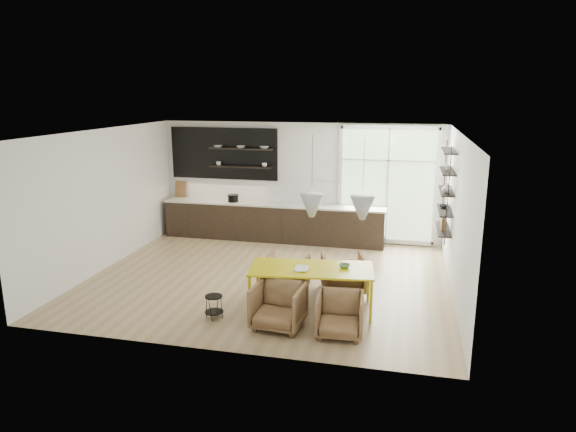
# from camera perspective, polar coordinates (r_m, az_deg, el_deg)

# --- Properties ---
(room) EXTENTS (7.02, 6.01, 2.91)m
(room) POSITION_cam_1_polar(r_m,az_deg,el_deg) (10.82, 2.25, 2.10)
(room) COLOR tan
(room) RESTS_ON ground
(kitchen_run) EXTENTS (5.54, 0.69, 2.75)m
(kitchen_run) POSITION_cam_1_polar(r_m,az_deg,el_deg) (12.80, -2.05, -0.03)
(kitchen_run) COLOR black
(kitchen_run) RESTS_ON ground
(right_shelving) EXTENTS (0.26, 1.22, 1.90)m
(right_shelving) POSITION_cam_1_polar(r_m,az_deg,el_deg) (10.71, 17.12, 2.41)
(right_shelving) COLOR black
(right_shelving) RESTS_ON ground
(dining_table) EXTENTS (2.16, 1.18, 0.75)m
(dining_table) POSITION_cam_1_polar(r_m,az_deg,el_deg) (8.68, 2.61, -6.10)
(dining_table) COLOR #C9BB0A
(dining_table) RESTS_ON ground
(armchair_back_left) EXTENTS (0.80, 0.82, 0.70)m
(armchair_back_left) POSITION_cam_1_polar(r_m,az_deg,el_deg) (9.53, -0.24, -6.48)
(armchair_back_left) COLOR brown
(armchair_back_left) RESTS_ON ground
(armchair_back_right) EXTENTS (0.94, 0.95, 0.72)m
(armchair_back_right) POSITION_cam_1_polar(r_m,az_deg,el_deg) (9.60, 6.12, -6.35)
(armchair_back_right) COLOR brown
(armchair_back_right) RESTS_ON ground
(armchair_front_left) EXTENTS (0.83, 0.85, 0.72)m
(armchair_front_left) POSITION_cam_1_polar(r_m,az_deg,el_deg) (8.17, -1.05, -9.94)
(armchair_front_left) COLOR brown
(armchair_front_left) RESTS_ON ground
(armchair_front_right) EXTENTS (0.75, 0.77, 0.66)m
(armchair_front_right) POSITION_cam_1_polar(r_m,az_deg,el_deg) (7.98, 5.77, -10.86)
(armchair_front_right) COLOR brown
(armchair_front_right) RESTS_ON ground
(wire_stool) EXTENTS (0.31, 0.31, 0.39)m
(wire_stool) POSITION_cam_1_polar(r_m,az_deg,el_deg) (8.61, -8.23, -9.62)
(wire_stool) COLOR black
(wire_stool) RESTS_ON ground
(table_book) EXTENTS (0.22, 0.30, 0.03)m
(table_book) POSITION_cam_1_polar(r_m,az_deg,el_deg) (8.59, 0.78, -5.82)
(table_book) COLOR white
(table_book) RESTS_ON dining_table
(table_bowl) EXTENTS (0.20, 0.20, 0.06)m
(table_bowl) POSITION_cam_1_polar(r_m,az_deg,el_deg) (8.71, 6.29, -5.53)
(table_bowl) COLOR #608C56
(table_bowl) RESTS_ON dining_table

